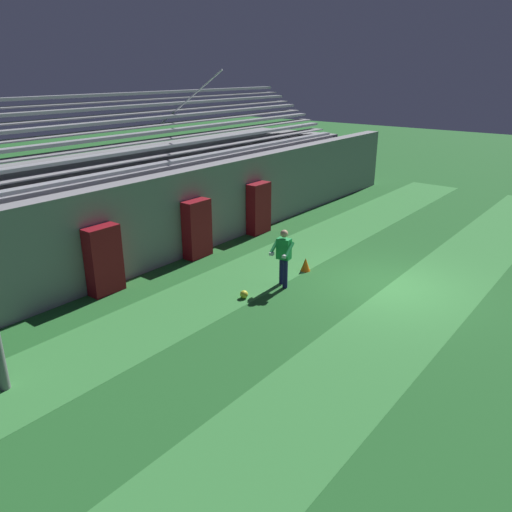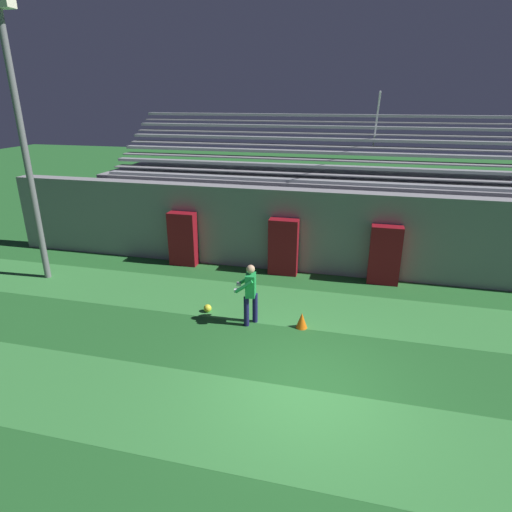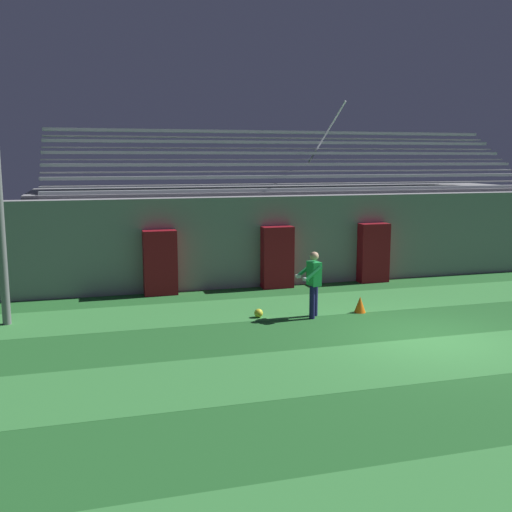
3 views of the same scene
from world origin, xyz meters
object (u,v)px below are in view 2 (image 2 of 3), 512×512
goalkeeper (250,291)px  traffic_cone (302,320)px  floodlight_pole (18,112)px  soccer_ball (208,308)px  padding_pillar_gate_right (385,255)px  padding_pillar_far_left (183,239)px  padding_pillar_gate_left (283,247)px

goalkeeper → traffic_cone: (1.35, 0.11, -0.74)m
floodlight_pole → goalkeeper: 8.61m
goalkeeper → soccer_ball: 1.61m
floodlight_pole → traffic_cone: (8.70, -1.29, -5.02)m
padding_pillar_gate_right → soccer_ball: bearing=-146.0°
padding_pillar_gate_right → traffic_cone: size_ratio=4.53×
floodlight_pole → padding_pillar_far_left: bearing=28.9°
goalkeeper → traffic_cone: goalkeeper is taller
soccer_ball → goalkeeper: bearing=-14.9°
padding_pillar_gate_left → traffic_cone: (1.14, -3.48, -0.74)m
floodlight_pole → goalkeeper: size_ratio=4.98×
padding_pillar_far_left → soccer_ball: 3.93m
padding_pillar_gate_left → traffic_cone: bearing=-71.9°
soccer_ball → padding_pillar_gate_left: bearing=64.6°
soccer_ball → traffic_cone: (2.68, -0.24, 0.10)m
floodlight_pole → goalkeeper: floodlight_pole is taller
padding_pillar_gate_right → padding_pillar_far_left: size_ratio=1.00×
soccer_ball → padding_pillar_gate_right: bearing=34.0°
padding_pillar_gate_right → padding_pillar_gate_left: bearing=180.0°
padding_pillar_gate_left → goalkeeper: (-0.21, -3.59, 0.00)m
padding_pillar_gate_left → goalkeeper: 3.60m
padding_pillar_far_left → goalkeeper: size_ratio=1.14×
padding_pillar_gate_right → floodlight_pole: size_ratio=0.23×
goalkeeper → padding_pillar_far_left: bearing=133.2°
goalkeeper → traffic_cone: 1.55m
padding_pillar_gate_left → floodlight_pole: bearing=-163.9°
floodlight_pole → soccer_ball: (6.02, -1.05, -5.12)m
goalkeeper → soccer_ball: (-1.32, 0.35, -0.84)m
padding_pillar_gate_right → soccer_ball: padding_pillar_gate_right is taller
floodlight_pole → padding_pillar_gate_right: bearing=11.4°
padding_pillar_gate_right → padding_pillar_far_left: 6.85m
goalkeeper → soccer_ball: bearing=165.1°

